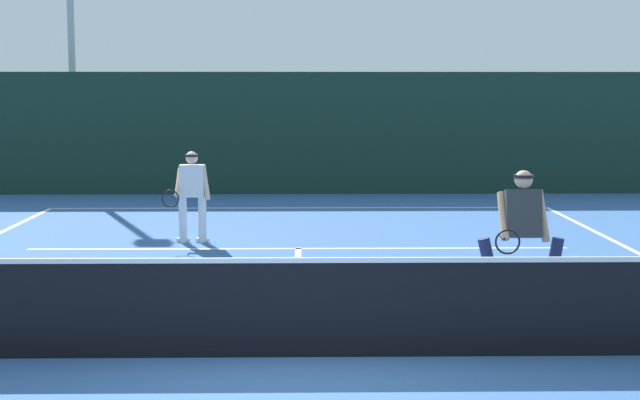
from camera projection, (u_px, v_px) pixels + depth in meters
ground_plane at (295, 357)px, 9.36m from camera, size 80.00×80.00×0.00m
court_line_baseline_far at (300, 208)px, 20.86m from camera, size 10.81×0.10×0.01m
court_line_service at (298, 249)px, 15.61m from camera, size 8.81×0.10×0.01m
court_line_centre at (297, 288)px, 12.53m from camera, size 0.10×6.40×0.01m
tennis_net at (295, 306)px, 9.30m from camera, size 11.84×0.09×1.08m
player_near at (522, 231)px, 11.51m from camera, size 1.05×0.82×1.64m
player_far at (192, 193)px, 16.15m from camera, size 0.75×0.85×1.55m
tennis_ball at (380, 286)px, 12.53m from camera, size 0.07×0.07×0.07m
tennis_ball_extra at (576, 258)px, 14.56m from camera, size 0.07×0.07×0.07m
back_fence_windscreen at (300, 133)px, 23.43m from camera, size 22.83×0.12×2.99m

